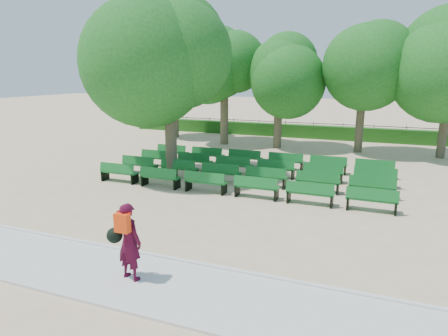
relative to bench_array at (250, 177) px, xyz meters
The scene contains 9 objects.
ground 1.79m from the bench_array, 102.49° to the right, with size 120.00×120.00×0.00m, color tan.
paving 9.15m from the bench_array, 92.42° to the right, with size 30.00×2.20×0.06m, color silver.
curb 8.00m from the bench_array, 92.77° to the right, with size 30.00×0.12×0.10m, color silver.
hedge 12.27m from the bench_array, 91.81° to the left, with size 26.00×0.70×0.90m, color #1C5315.
fence 12.66m from the bench_array, 91.75° to the left, with size 26.00×0.10×1.02m, color black, non-canonical shape.
tree_line 8.27m from the bench_array, 92.68° to the left, with size 21.80×6.80×7.04m, color #1C631D, non-canonical shape.
bench_array is the anchor object (origin of this frame).
tree_among 5.95m from the bench_array, 167.09° to the right, with size 5.58×5.58×7.48m.
person 9.20m from the bench_array, 88.68° to the right, with size 0.84×0.54×1.72m.
Camera 1 is at (5.44, -14.04, 4.44)m, focal length 32.00 mm.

